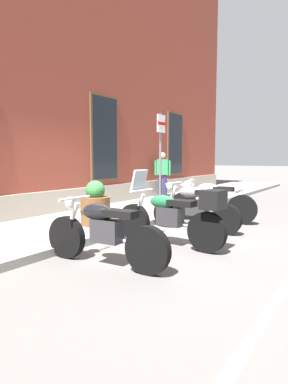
{
  "coord_description": "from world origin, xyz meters",
  "views": [
    {
      "loc": [
        -5.62,
        -3.92,
        1.49
      ],
      "look_at": [
        0.13,
        -0.16,
        0.82
      ],
      "focal_mm": 31.65,
      "sensor_mm": 36.0,
      "label": 1
    }
  ],
  "objects_px": {
    "motorcycle_grey_naked": "(194,207)",
    "parking_sign": "(161,149)",
    "motorcycle_white_sport": "(209,198)",
    "pedestrian_striped_shirt": "(163,172)",
    "motorcycle_green_touring": "(173,215)",
    "barrel_planter": "(95,206)",
    "motorcycle_black_naked": "(103,232)"
  },
  "relations": [
    {
      "from": "motorcycle_grey_naked",
      "to": "parking_sign",
      "type": "distance_m",
      "value": 2.21
    },
    {
      "from": "motorcycle_white_sport",
      "to": "pedestrian_striped_shirt",
      "type": "xyz_separation_m",
      "value": [
        3.0,
        3.02,
        0.46
      ]
    },
    {
      "from": "motorcycle_green_touring",
      "to": "barrel_planter",
      "type": "bearing_deg",
      "value": 83.57
    },
    {
      "from": "pedestrian_striped_shirt",
      "to": "parking_sign",
      "type": "bearing_deg",
      "value": -150.82
    },
    {
      "from": "pedestrian_striped_shirt",
      "to": "barrel_planter",
      "type": "height_order",
      "value": "pedestrian_striped_shirt"
    },
    {
      "from": "motorcycle_green_touring",
      "to": "pedestrian_striped_shirt",
      "type": "distance_m",
      "value": 6.52
    },
    {
      "from": "motorcycle_green_touring",
      "to": "barrel_planter",
      "type": "height_order",
      "value": "motorcycle_green_touring"
    },
    {
      "from": "parking_sign",
      "to": "motorcycle_green_touring",
      "type": "bearing_deg",
      "value": -145.36
    },
    {
      "from": "motorcycle_grey_naked",
      "to": "motorcycle_white_sport",
      "type": "relative_size",
      "value": 0.95
    },
    {
      "from": "motorcycle_black_naked",
      "to": "barrel_planter",
      "type": "relative_size",
      "value": 2.24
    },
    {
      "from": "motorcycle_grey_naked",
      "to": "pedestrian_striped_shirt",
      "type": "bearing_deg",
      "value": 37.31
    },
    {
      "from": "motorcycle_green_touring",
      "to": "motorcycle_grey_naked",
      "type": "height_order",
      "value": "motorcycle_green_touring"
    },
    {
      "from": "motorcycle_black_naked",
      "to": "motorcycle_green_touring",
      "type": "height_order",
      "value": "motorcycle_green_touring"
    },
    {
      "from": "motorcycle_green_touring",
      "to": "pedestrian_striped_shirt",
      "type": "xyz_separation_m",
      "value": [
        5.53,
        3.42,
        0.48
      ]
    },
    {
      "from": "motorcycle_grey_naked",
      "to": "motorcycle_white_sport",
      "type": "bearing_deg",
      "value": 7.15
    },
    {
      "from": "motorcycle_white_sport",
      "to": "pedestrian_striped_shirt",
      "type": "bearing_deg",
      "value": 45.17
    },
    {
      "from": "barrel_planter",
      "to": "motorcycle_white_sport",
      "type": "bearing_deg",
      "value": -33.84
    },
    {
      "from": "motorcycle_black_naked",
      "to": "parking_sign",
      "type": "height_order",
      "value": "parking_sign"
    },
    {
      "from": "pedestrian_striped_shirt",
      "to": "parking_sign",
      "type": "xyz_separation_m",
      "value": [
        -3.07,
        -1.71,
        0.72
      ]
    },
    {
      "from": "motorcycle_green_touring",
      "to": "motorcycle_grey_naked",
      "type": "bearing_deg",
      "value": 10.29
    },
    {
      "from": "motorcycle_black_naked",
      "to": "pedestrian_striped_shirt",
      "type": "xyz_separation_m",
      "value": [
        6.99,
        3.09,
        0.55
      ]
    },
    {
      "from": "parking_sign",
      "to": "barrel_planter",
      "type": "height_order",
      "value": "parking_sign"
    },
    {
      "from": "motorcycle_black_naked",
      "to": "motorcycle_grey_naked",
      "type": "xyz_separation_m",
      "value": [
        2.84,
        -0.08,
        0.01
      ]
    },
    {
      "from": "motorcycle_black_naked",
      "to": "pedestrian_striped_shirt",
      "type": "bearing_deg",
      "value": 23.83
    },
    {
      "from": "barrel_planter",
      "to": "pedestrian_striped_shirt",
      "type": "bearing_deg",
      "value": 15.49
    },
    {
      "from": "motorcycle_green_touring",
      "to": "motorcycle_white_sport",
      "type": "distance_m",
      "value": 2.56
    },
    {
      "from": "pedestrian_striped_shirt",
      "to": "barrel_planter",
      "type": "bearing_deg",
      "value": -164.51
    },
    {
      "from": "motorcycle_grey_naked",
      "to": "barrel_planter",
      "type": "relative_size",
      "value": 2.16
    },
    {
      "from": "motorcycle_green_touring",
      "to": "pedestrian_striped_shirt",
      "type": "relative_size",
      "value": 1.36
    },
    {
      "from": "motorcycle_black_naked",
      "to": "motorcycle_white_sport",
      "type": "relative_size",
      "value": 0.99
    },
    {
      "from": "motorcycle_black_naked",
      "to": "barrel_planter",
      "type": "distance_m",
      "value": 2.33
    },
    {
      "from": "motorcycle_black_naked",
      "to": "motorcycle_white_sport",
      "type": "distance_m",
      "value": 3.99
    }
  ]
}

